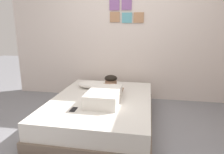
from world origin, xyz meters
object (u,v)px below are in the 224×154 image
at_px(pillow, 93,84).
at_px(person_lying, 106,92).
at_px(bed, 102,110).
at_px(coffee_cup, 117,87).
at_px(cell_phone, 74,109).

xyz_separation_m(pillow, person_lying, (0.34, -0.52, 0.05)).
bearing_deg(bed, person_lying, -23.36).
height_order(person_lying, coffee_cup, person_lying).
distance_m(bed, pillow, 0.60).
xyz_separation_m(bed, coffee_cup, (0.15, 0.47, 0.23)).
height_order(person_lying, cell_phone, person_lying).
height_order(pillow, person_lying, person_lying).
height_order(bed, coffee_cup, coffee_cup).
bearing_deg(pillow, person_lying, -56.49).
bearing_deg(coffee_cup, person_lying, -98.63).
height_order(bed, pillow, pillow).
xyz_separation_m(bed, person_lying, (0.08, -0.03, 0.29)).
bearing_deg(bed, coffee_cup, 72.11).
height_order(pillow, cell_phone, pillow).
bearing_deg(person_lying, pillow, 123.51).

